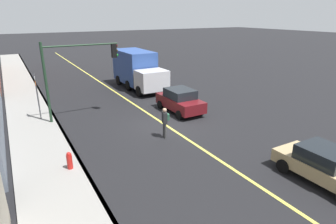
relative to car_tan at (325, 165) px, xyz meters
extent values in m
plane|color=black|center=(8.73, 2.56, -0.73)|extent=(200.00, 200.00, 0.00)
cube|color=gray|center=(8.73, 9.69, -0.66)|extent=(80.00, 2.83, 0.15)
cube|color=slate|center=(8.73, 8.36, -0.66)|extent=(80.00, 0.16, 0.15)
cube|color=#D8CC4C|center=(8.73, 2.56, -0.73)|extent=(80.00, 0.16, 0.01)
cube|color=tan|center=(-0.04, 0.00, -0.16)|extent=(4.03, 1.75, 0.56)
cube|color=black|center=(0.10, 0.00, 0.42)|extent=(1.82, 1.61, 0.60)
cylinder|color=black|center=(1.29, -0.85, -0.43)|extent=(0.60, 0.22, 0.60)
cylinder|color=black|center=(1.29, 0.85, -0.43)|extent=(0.60, 0.22, 0.60)
cube|color=#591116|center=(10.39, 0.43, -0.06)|extent=(3.93, 1.78, 0.74)
cube|color=black|center=(10.39, 0.43, 0.61)|extent=(2.00, 1.63, 0.60)
cylinder|color=black|center=(9.09, -0.44, -0.43)|extent=(0.60, 0.22, 0.60)
cylinder|color=black|center=(9.09, 1.30, -0.43)|extent=(0.60, 0.22, 0.60)
cylinder|color=black|center=(11.68, -0.44, -0.43)|extent=(0.60, 0.22, 0.60)
cylinder|color=black|center=(11.68, 1.30, -0.43)|extent=(0.60, 0.22, 0.60)
cube|color=silver|center=(15.33, 0.13, 0.54)|extent=(1.97, 2.46, 1.65)
cube|color=#2D4C93|center=(18.92, 0.13, 1.17)|extent=(4.91, 2.46, 2.90)
cylinder|color=black|center=(15.33, -1.05, -0.28)|extent=(0.90, 0.28, 0.90)
cylinder|color=black|center=(15.33, 1.31, -0.28)|extent=(0.90, 0.28, 0.90)
cylinder|color=black|center=(20.15, -1.05, -0.28)|extent=(0.90, 0.28, 0.90)
cylinder|color=black|center=(20.15, 1.31, -0.28)|extent=(0.90, 0.28, 0.90)
cylinder|color=black|center=(17.69, -1.05, -0.28)|extent=(0.90, 0.28, 0.90)
cylinder|color=black|center=(17.69, 1.31, -0.28)|extent=(0.90, 0.28, 0.90)
cylinder|color=#383838|center=(6.97, 3.55, -0.31)|extent=(0.17, 0.17, 0.86)
cylinder|color=#383838|center=(7.19, 3.49, -0.31)|extent=(0.17, 0.17, 0.86)
cube|color=#262628|center=(7.08, 3.52, 0.44)|extent=(0.45, 0.32, 0.64)
sphere|color=tan|center=(7.08, 3.52, 0.88)|extent=(0.23, 0.23, 0.23)
cube|color=#26593F|center=(7.04, 3.36, 0.47)|extent=(0.29, 0.22, 0.34)
cylinder|color=#1E3823|center=(12.39, 8.68, 1.79)|extent=(0.16, 0.16, 5.04)
cylinder|color=#1E3823|center=(12.39, 6.37, 4.01)|extent=(0.10, 4.61, 0.10)
cube|color=black|center=(12.39, 4.32, 3.56)|extent=(0.28, 0.30, 0.90)
sphere|color=#360605|center=(12.39, 4.14, 3.86)|extent=(0.18, 0.18, 0.18)
sphere|color=#392905|center=(12.39, 4.14, 3.56)|extent=(0.18, 0.18, 0.18)
sphere|color=green|center=(12.39, 4.14, 3.26)|extent=(0.18, 0.18, 0.18)
cylinder|color=slate|center=(13.32, 9.18, 0.80)|extent=(0.08, 0.08, 3.08)
cube|color=white|center=(13.32, 9.20, 2.14)|extent=(0.60, 0.02, 0.20)
cube|color=#DB5919|center=(13.32, 9.20, 1.79)|extent=(0.44, 0.02, 0.28)
cylinder|color=red|center=(5.98, 8.88, -0.33)|extent=(0.24, 0.24, 0.80)
sphere|color=red|center=(5.98, 8.88, 0.11)|extent=(0.20, 0.20, 0.20)
camera|label=1|loc=(-5.60, 10.61, 5.83)|focal=30.27mm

